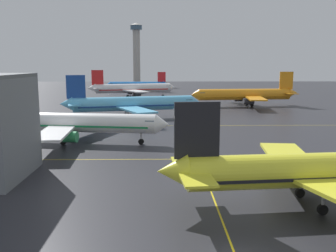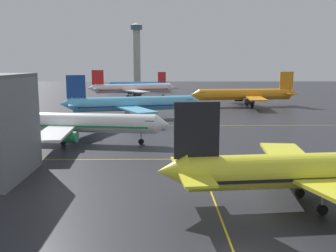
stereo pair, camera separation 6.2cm
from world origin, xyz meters
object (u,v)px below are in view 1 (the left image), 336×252
airliner_far_right_stand (132,88)px  airliner_distant_taxiway (138,85)px  airliner_third_row (132,104)px  airliner_second_row (75,123)px  airliner_front_gate (325,170)px  control_tower (136,50)px  airliner_far_left_stand (246,95)px

airliner_far_right_stand → airliner_distant_taxiway: bearing=90.1°
airliner_far_right_stand → airliner_third_row: bearing=-85.5°
airliner_second_row → airliner_far_right_stand: bearing=87.9°
airliner_front_gate → airliner_second_row: (-34.47, 33.25, -0.00)m
airliner_third_row → airliner_far_right_stand: bearing=94.5°
airliner_second_row → airliner_far_right_stand: 96.80m
airliner_distant_taxiway → control_tower: 73.31m
airliner_front_gate → airliner_second_row: airliner_front_gate is taller
airliner_second_row → airliner_far_right_stand: size_ratio=0.93×
airliner_second_row → airliner_far_right_stand: (3.46, 96.74, 0.38)m
airliner_front_gate → control_tower: 241.59m
airliner_second_row → airliner_distant_taxiway: size_ratio=1.06×
airliner_third_row → control_tower: (-10.38, 172.99, 21.17)m
airliner_far_right_stand → airliner_distant_taxiway: (-0.10, 38.05, -0.59)m
airliner_far_left_stand → airliner_front_gate: bearing=-97.5°
airliner_far_left_stand → control_tower: (-48.86, 142.06, 21.13)m
airliner_far_left_stand → airliner_distant_taxiway: (-43.71, 72.21, -0.54)m
airliner_second_row → airliner_third_row: airliner_third_row is taller
airliner_front_gate → control_tower: bearing=98.7°
control_tower → airliner_front_gate: bearing=-81.3°
airliner_third_row → airliner_far_right_stand: 65.30m
airliner_far_left_stand → airliner_far_right_stand: airliner_far_right_stand is taller
airliner_front_gate → airliner_far_right_stand: bearing=103.4°
airliner_far_right_stand → airliner_second_row: bearing=-92.1°
airliner_second_row → control_tower: (-1.78, 204.63, 21.46)m
airliner_front_gate → airliner_distant_taxiway: airliner_front_gate is taller
airliner_far_right_stand → control_tower: 110.06m
airliner_front_gate → airliner_far_left_stand: bearing=82.5°
airliner_far_left_stand → airliner_distant_taxiway: size_ratio=1.15×
airliner_third_row → control_tower: size_ratio=0.88×
airliner_second_row → airliner_distant_taxiway: airliner_second_row is taller
airliner_second_row → control_tower: size_ratio=0.83×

